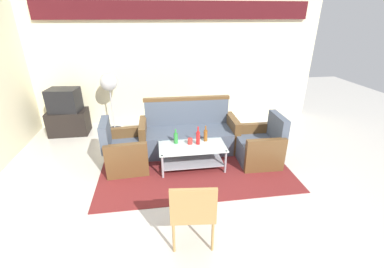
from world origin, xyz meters
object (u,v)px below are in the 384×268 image
(couch, at_px, (189,134))
(bottle_red, at_px, (198,138))
(pedestal_fan, at_px, (109,86))
(wicker_chair, at_px, (193,208))
(coffee_table, at_px, (192,153))
(armchair_right, at_px, (260,147))
(bottle_brown, at_px, (206,135))
(tv_stand, at_px, (69,122))
(cup, at_px, (190,141))
(television, at_px, (64,100))
(bottle_green, at_px, (176,138))
(armchair_left, at_px, (125,152))

(couch, height_order, bottle_red, couch)
(pedestal_fan, bearing_deg, wicker_chair, -69.61)
(coffee_table, height_order, wicker_chair, wicker_chair)
(armchair_right, xyz_separation_m, bottle_brown, (-0.95, 0.13, 0.23))
(coffee_table, height_order, tv_stand, tv_stand)
(cup, distance_m, pedestal_fan, 2.36)
(bottle_red, xyz_separation_m, tv_stand, (-2.55, 1.73, -0.27))
(television, bearing_deg, armchair_right, 161.17)
(bottle_green, relative_size, bottle_brown, 0.93)
(armchair_right, xyz_separation_m, pedestal_fan, (-2.71, 1.80, 0.73))
(bottle_brown, bearing_deg, coffee_table, -149.03)
(coffee_table, height_order, cup, cup)
(cup, distance_m, tv_stand, 2.97)
(bottle_green, height_order, wicker_chair, wicker_chair)
(coffee_table, bearing_deg, armchair_left, 171.14)
(couch, distance_m, wicker_chair, 2.28)
(television, bearing_deg, armchair_left, 136.57)
(bottle_green, bearing_deg, armchair_left, 177.49)
(coffee_table, height_order, bottle_brown, bottle_brown)
(bottle_green, xyz_separation_m, pedestal_fan, (-1.25, 1.69, 0.51))
(armchair_left, height_order, bottle_brown, armchair_left)
(armchair_left, height_order, armchair_right, same)
(cup, bearing_deg, tv_stand, 144.83)
(bottle_brown, bearing_deg, tv_stand, 148.95)
(pedestal_fan, bearing_deg, tv_stand, -176.95)
(bottle_red, bearing_deg, tv_stand, 145.86)
(armchair_right, height_order, pedestal_fan, pedestal_fan)
(bottle_green, bearing_deg, bottle_brown, 1.76)
(tv_stand, bearing_deg, bottle_brown, -31.05)
(cup, bearing_deg, bottle_brown, 16.15)
(bottle_brown, bearing_deg, wicker_chair, -105.38)
(armchair_left, bearing_deg, pedestal_fan, -170.16)
(coffee_table, relative_size, bottle_green, 4.31)
(coffee_table, bearing_deg, cup, 109.31)
(bottle_brown, height_order, tv_stand, bottle_brown)
(bottle_red, bearing_deg, coffee_table, -156.01)
(armchair_right, distance_m, pedestal_fan, 3.33)
(bottle_green, xyz_separation_m, television, (-2.19, 1.64, 0.25))
(bottle_green, xyz_separation_m, tv_stand, (-2.19, 1.64, -0.25))
(couch, xyz_separation_m, bottle_brown, (0.22, -0.50, 0.20))
(television, relative_size, pedestal_fan, 0.51)
(armchair_left, distance_m, wicker_chair, 2.00)
(coffee_table, bearing_deg, television, 143.96)
(bottle_red, xyz_separation_m, cup, (-0.13, 0.02, -0.07))
(armchair_left, xyz_separation_m, bottle_brown, (1.37, -0.02, 0.23))
(armchair_left, bearing_deg, cup, 81.10)
(couch, distance_m, bottle_green, 0.62)
(pedestal_fan, bearing_deg, bottle_red, -47.82)
(armchair_right, height_order, television, television)
(coffee_table, relative_size, tv_stand, 1.38)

